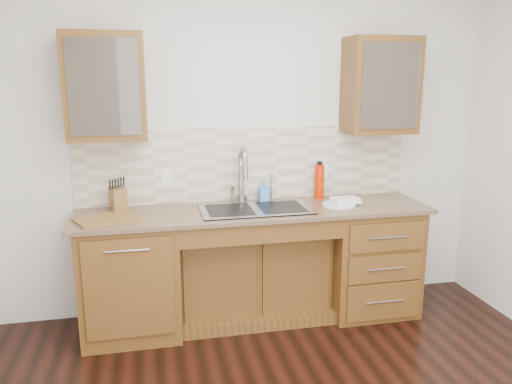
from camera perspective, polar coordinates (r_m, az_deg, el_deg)
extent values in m
cube|color=silver|center=(4.08, -1.19, 5.36)|extent=(4.00, 0.10, 2.70)
cube|color=#593014|center=(3.89, -14.12, -9.32)|extent=(0.70, 0.62, 0.88)
cube|color=#593014|center=(4.08, -0.39, -9.21)|extent=(1.20, 0.44, 0.70)
cube|color=#593014|center=(4.25, 12.60, -7.30)|extent=(0.70, 0.62, 0.88)
cube|color=#84705B|center=(3.81, -0.08, -2.19)|extent=(2.70, 0.65, 0.03)
cube|color=beige|center=(4.04, -1.02, 3.21)|extent=(2.70, 0.02, 0.59)
cube|color=#9E9EA5|center=(3.81, -0.03, -3.26)|extent=(0.84, 0.46, 0.19)
cylinder|color=#999993|center=(3.95, -1.73, 1.57)|extent=(0.04, 0.04, 0.40)
cylinder|color=#999993|center=(4.03, 1.75, 0.63)|extent=(0.02, 0.02, 0.24)
cube|color=#593014|center=(3.76, -16.80, 11.43)|extent=(0.55, 0.34, 0.75)
cube|color=#593014|center=(4.17, 14.02, 11.70)|extent=(0.55, 0.34, 0.75)
cube|color=white|center=(3.97, -10.22, 1.58)|extent=(0.08, 0.01, 0.12)
cube|color=white|center=(4.22, 7.73, 2.33)|extent=(0.08, 0.01, 0.12)
imported|color=#4889DE|center=(4.02, 0.90, 0.11)|extent=(0.08, 0.08, 0.17)
cylinder|color=red|center=(4.15, 7.25, 1.19)|extent=(0.10, 0.10, 0.28)
cylinder|color=white|center=(3.95, 9.46, -1.45)|extent=(0.35, 0.35, 0.01)
cube|color=white|center=(4.01, 10.21, -0.92)|extent=(0.22, 0.17, 0.03)
cube|color=brown|center=(3.87, -15.47, -0.82)|extent=(0.14, 0.18, 0.18)
cube|color=olive|center=(3.67, -16.70, -2.97)|extent=(0.49, 0.43, 0.02)
imported|color=white|center=(3.77, -18.79, 10.54)|extent=(0.15, 0.15, 0.10)
imported|color=white|center=(3.75, -14.80, 10.70)|extent=(0.10, 0.10, 0.09)
imported|color=white|center=(4.12, 12.65, 11.12)|extent=(0.18, 0.18, 0.11)
imported|color=white|center=(4.23, 15.73, 10.87)|extent=(0.12, 0.12, 0.09)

